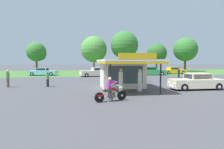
{
  "coord_description": "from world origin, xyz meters",
  "views": [
    {
      "loc": [
        -5.91,
        -14.64,
        2.59
      ],
      "look_at": [
        -3.11,
        2.38,
        1.4
      ],
      "focal_mm": 30.31,
      "sensor_mm": 36.0,
      "label": 1
    }
  ],
  "objects_px": {
    "parked_car_back_row_left": "(174,71)",
    "parked_car_back_row_centre_right": "(96,72)",
    "motorcycle_with_rider": "(110,91)",
    "bystander_leaning_by_kiosk": "(8,78)",
    "gas_pump_offside": "(140,82)",
    "parked_car_back_row_right": "(43,72)",
    "featured_classic_sedan": "(197,82)",
    "gas_pump_nearside": "(121,82)",
    "bystander_standing_back_lot": "(179,73)",
    "bystander_admiring_sedan": "(48,79)",
    "parked_car_back_row_far_right": "(152,71)",
    "bystander_chatting_near_pumps": "(146,75)",
    "bystander_strolling_foreground": "(112,75)",
    "parked_car_back_row_centre_left": "(119,71)"
  },
  "relations": [
    {
      "from": "featured_classic_sedan",
      "to": "bystander_leaning_by_kiosk",
      "type": "distance_m",
      "value": 18.35
    },
    {
      "from": "motorcycle_with_rider",
      "to": "bystander_chatting_near_pumps",
      "type": "bearing_deg",
      "value": 60.44
    },
    {
      "from": "gas_pump_offside",
      "to": "parked_car_back_row_centre_right",
      "type": "height_order",
      "value": "gas_pump_offside"
    },
    {
      "from": "gas_pump_offside",
      "to": "bystander_strolling_foreground",
      "type": "distance_m",
      "value": 8.64
    },
    {
      "from": "featured_classic_sedan",
      "to": "bystander_standing_back_lot",
      "type": "height_order",
      "value": "same"
    },
    {
      "from": "bystander_chatting_near_pumps",
      "to": "gas_pump_nearside",
      "type": "bearing_deg",
      "value": -122.15
    },
    {
      "from": "gas_pump_nearside",
      "to": "bystander_admiring_sedan",
      "type": "distance_m",
      "value": 8.14
    },
    {
      "from": "gas_pump_offside",
      "to": "bystander_leaning_by_kiosk",
      "type": "relative_size",
      "value": 1.1
    },
    {
      "from": "bystander_chatting_near_pumps",
      "to": "bystander_strolling_foreground",
      "type": "height_order",
      "value": "bystander_strolling_foreground"
    },
    {
      "from": "bystander_admiring_sedan",
      "to": "gas_pump_nearside",
      "type": "bearing_deg",
      "value": -35.17
    },
    {
      "from": "parked_car_back_row_left",
      "to": "parked_car_back_row_centre_right",
      "type": "xyz_separation_m",
      "value": [
        -16.39,
        -3.65,
        0.05
      ]
    },
    {
      "from": "gas_pump_nearside",
      "to": "gas_pump_offside",
      "type": "height_order",
      "value": "gas_pump_nearside"
    },
    {
      "from": "parked_car_back_row_centre_right",
      "to": "bystander_admiring_sedan",
      "type": "relative_size",
      "value": 3.68
    },
    {
      "from": "bystander_leaning_by_kiosk",
      "to": "bystander_standing_back_lot",
      "type": "bearing_deg",
      "value": 18.61
    },
    {
      "from": "parked_car_back_row_left",
      "to": "parked_car_back_row_centre_left",
      "type": "bearing_deg",
      "value": 174.65
    },
    {
      "from": "gas_pump_nearside",
      "to": "gas_pump_offside",
      "type": "relative_size",
      "value": 1.03
    },
    {
      "from": "parked_car_back_row_centre_right",
      "to": "parked_car_back_row_left",
      "type": "bearing_deg",
      "value": 12.55
    },
    {
      "from": "parked_car_back_row_right",
      "to": "bystander_chatting_near_pumps",
      "type": "distance_m",
      "value": 20.43
    },
    {
      "from": "parked_car_back_row_far_right",
      "to": "bystander_admiring_sedan",
      "type": "height_order",
      "value": "parked_car_back_row_far_right"
    },
    {
      "from": "parked_car_back_row_left",
      "to": "parked_car_back_row_centre_right",
      "type": "relative_size",
      "value": 0.88
    },
    {
      "from": "parked_car_back_row_far_right",
      "to": "bystander_chatting_near_pumps",
      "type": "xyz_separation_m",
      "value": [
        -5.08,
        -11.08,
        0.11
      ]
    },
    {
      "from": "gas_pump_nearside",
      "to": "bystander_strolling_foreground",
      "type": "relative_size",
      "value": 1.23
    },
    {
      "from": "motorcycle_with_rider",
      "to": "bystander_admiring_sedan",
      "type": "xyz_separation_m",
      "value": [
        -5.25,
        8.01,
        0.15
      ]
    },
    {
      "from": "parked_car_back_row_centre_left",
      "to": "bystander_admiring_sedan",
      "type": "bearing_deg",
      "value": -122.25
    },
    {
      "from": "parked_car_back_row_right",
      "to": "featured_classic_sedan",
      "type": "bearing_deg",
      "value": -49.9
    },
    {
      "from": "gas_pump_offside",
      "to": "bystander_leaning_by_kiosk",
      "type": "height_order",
      "value": "gas_pump_offside"
    },
    {
      "from": "gas_pump_nearside",
      "to": "bystander_standing_back_lot",
      "type": "bearing_deg",
      "value": 46.04
    },
    {
      "from": "motorcycle_with_rider",
      "to": "featured_classic_sedan",
      "type": "xyz_separation_m",
      "value": [
        8.7,
        3.89,
        0.03
      ]
    },
    {
      "from": "featured_classic_sedan",
      "to": "parked_car_back_row_far_right",
      "type": "relative_size",
      "value": 0.92
    },
    {
      "from": "motorcycle_with_rider",
      "to": "parked_car_back_row_centre_right",
      "type": "xyz_separation_m",
      "value": [
        0.74,
        20.86,
        0.06
      ]
    },
    {
      "from": "parked_car_back_row_right",
      "to": "bystander_standing_back_lot",
      "type": "distance_m",
      "value": 24.11
    },
    {
      "from": "motorcycle_with_rider",
      "to": "bystander_leaning_by_kiosk",
      "type": "relative_size",
      "value": 1.24
    },
    {
      "from": "gas_pump_offside",
      "to": "bystander_chatting_near_pumps",
      "type": "height_order",
      "value": "gas_pump_offside"
    },
    {
      "from": "featured_classic_sedan",
      "to": "parked_car_back_row_centre_right",
      "type": "height_order",
      "value": "parked_car_back_row_centre_right"
    },
    {
      "from": "motorcycle_with_rider",
      "to": "parked_car_back_row_far_right",
      "type": "height_order",
      "value": "motorcycle_with_rider"
    },
    {
      "from": "parked_car_back_row_right",
      "to": "bystander_leaning_by_kiosk",
      "type": "height_order",
      "value": "bystander_leaning_by_kiosk"
    },
    {
      "from": "parked_car_back_row_far_right",
      "to": "bystander_chatting_near_pumps",
      "type": "bearing_deg",
      "value": -114.65
    },
    {
      "from": "parked_car_back_row_centre_left",
      "to": "parked_car_back_row_centre_right",
      "type": "bearing_deg",
      "value": -137.22
    },
    {
      "from": "motorcycle_with_rider",
      "to": "bystander_admiring_sedan",
      "type": "bearing_deg",
      "value": 123.23
    },
    {
      "from": "gas_pump_nearside",
      "to": "gas_pump_offside",
      "type": "distance_m",
      "value": 1.64
    },
    {
      "from": "parked_car_back_row_left",
      "to": "bystander_standing_back_lot",
      "type": "relative_size",
      "value": 3.31
    },
    {
      "from": "featured_classic_sedan",
      "to": "parked_car_back_row_left",
      "type": "bearing_deg",
      "value": 67.77
    },
    {
      "from": "parked_car_back_row_far_right",
      "to": "bystander_strolling_foreground",
      "type": "relative_size",
      "value": 3.39
    },
    {
      "from": "motorcycle_with_rider",
      "to": "parked_car_back_row_left",
      "type": "distance_m",
      "value": 29.9
    },
    {
      "from": "featured_classic_sedan",
      "to": "bystander_standing_back_lot",
      "type": "bearing_deg",
      "value": 68.19
    },
    {
      "from": "featured_classic_sedan",
      "to": "parked_car_back_row_left",
      "type": "distance_m",
      "value": 22.27
    },
    {
      "from": "parked_car_back_row_centre_right",
      "to": "bystander_standing_back_lot",
      "type": "bearing_deg",
      "value": -21.4
    },
    {
      "from": "motorcycle_with_rider",
      "to": "parked_car_back_row_centre_left",
      "type": "relative_size",
      "value": 0.42
    },
    {
      "from": "gas_pump_nearside",
      "to": "bystander_leaning_by_kiosk",
      "type": "distance_m",
      "value": 11.61
    },
    {
      "from": "gas_pump_offside",
      "to": "bystander_standing_back_lot",
      "type": "bearing_deg",
      "value": 50.19
    }
  ]
}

